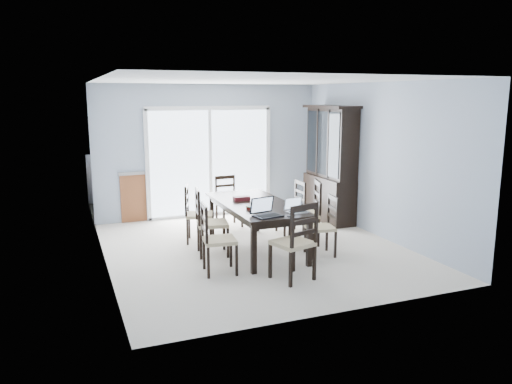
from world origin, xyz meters
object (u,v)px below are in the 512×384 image
china_hutch (330,165)px  laptop_dark (268,212)px  dining_table (256,208)px  hot_tub (158,187)px  chair_right_near (326,219)px  chair_end_far (227,195)px  cell_phone (291,216)px  chair_right_mid (310,205)px  laptop_silver (297,209)px  chair_left_far (194,207)px  chair_left_mid (206,215)px  chair_right_far (295,201)px  chair_left_near (213,231)px  chair_end_near (298,234)px  game_box (242,198)px

china_hutch → laptop_dark: (-2.19, -2.14, -0.26)m
dining_table → hot_tub: 3.44m
chair_right_near → chair_end_far: size_ratio=0.98×
hot_tub → cell_phone: bearing=-76.7°
chair_right_mid → laptop_silver: bearing=158.6°
china_hutch → laptop_dark: china_hutch is taller
chair_right_near → chair_left_far: bearing=58.6°
chair_left_mid → cell_phone: (0.92, -1.03, 0.13)m
chair_right_mid → chair_right_far: 0.70m
chair_left_near → chair_right_far: 2.43m
chair_left_mid → chair_left_far: chair_left_mid is taller
cell_phone → chair_right_near: bearing=28.1°
chair_left_far → cell_phone: (0.91, -1.78, 0.17)m
chair_right_near → hot_tub: chair_right_near is taller
chair_end_near → hot_tub: 4.88m
dining_table → chair_left_far: size_ratio=1.98×
chair_right_near → cell_phone: bearing=124.7°
chair_end_near → laptop_silver: (0.31, 0.66, 0.16)m
chair_end_near → laptop_dark: chair_end_near is taller
dining_table → chair_end_near: 1.47m
chair_left_mid → chair_left_far: 0.76m
china_hutch → dining_table: bearing=-148.3°
china_hutch → hot_tub: (-2.92, 2.07, -0.59)m
chair_left_far → hot_tub: size_ratio=0.57×
china_hutch → chair_left_mid: size_ratio=1.86×
chair_right_near → hot_tub: size_ratio=0.54×
chair_left_far → chair_end_near: bearing=37.7°
chair_right_near → chair_right_far: 1.32m
chair_right_near → chair_right_mid: 0.63m
chair_left_near → laptop_silver: bearing=95.2°
chair_left_mid → chair_right_near: bearing=78.5°
chair_left_near → cell_phone: bearing=84.7°
cell_phone → chair_end_near: bearing=-102.5°
chair_right_mid → chair_left_near: bearing=129.0°
chair_left_mid → chair_right_far: bearing=119.9°
chair_left_mid → laptop_silver: bearing=62.7°
dining_table → chair_left_mid: size_ratio=1.86×
laptop_dark → chair_left_far: bearing=99.2°
dining_table → chair_left_mid: chair_left_mid is taller
chair_right_near → chair_end_near: 1.23m
game_box → hot_tub: size_ratio=0.13×
game_box → hot_tub: hot_tub is taller
chair_left_near → hot_tub: chair_left_near is taller
laptop_silver → cell_phone: (-0.19, -0.19, -0.04)m
chair_left_far → hot_tub: (-0.11, 2.54, -0.10)m
chair_left_mid → chair_left_far: (0.01, 0.75, -0.04)m
chair_end_far → cell_phone: (0.06, -2.61, 0.19)m
chair_end_near → game_box: chair_end_near is taller
chair_right_mid → chair_end_near: chair_end_near is taller
chair_end_far → cell_phone: 2.62m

